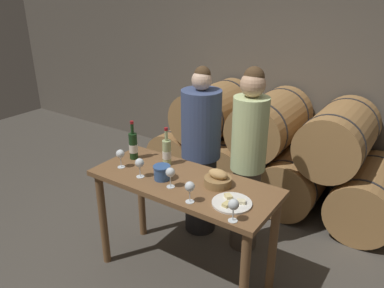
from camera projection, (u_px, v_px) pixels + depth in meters
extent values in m
plane|color=#4C473F|center=(184.00, 274.00, 3.12)|extent=(10.00, 10.00, 0.00)
cube|color=#60594F|center=(298.00, 46.00, 4.21)|extent=(10.00, 0.12, 3.20)
cylinder|color=#A87A47|center=(189.00, 148.00, 4.80)|extent=(0.62, 0.98, 0.62)
cylinder|color=#2D2D33|center=(174.00, 156.00, 4.56)|extent=(0.63, 0.02, 0.63)
cylinder|color=#2D2D33|center=(202.00, 140.00, 5.04)|extent=(0.63, 0.02, 0.63)
cylinder|color=#A87A47|center=(239.00, 161.00, 4.43)|extent=(0.62, 0.98, 0.62)
cylinder|color=#2D2D33|center=(226.00, 171.00, 4.19)|extent=(0.63, 0.02, 0.63)
cylinder|color=#2D2D33|center=(250.00, 152.00, 4.67)|extent=(0.63, 0.02, 0.63)
cylinder|color=#A87A47|center=(297.00, 177.00, 4.06)|extent=(0.62, 0.98, 0.62)
cylinder|color=#2D2D33|center=(287.00, 189.00, 3.82)|extent=(0.63, 0.02, 0.63)
cylinder|color=#2D2D33|center=(307.00, 166.00, 4.30)|extent=(0.63, 0.02, 0.63)
cylinder|color=#A87A47|center=(368.00, 196.00, 3.69)|extent=(0.62, 0.98, 0.62)
cylinder|color=#2D2D33|center=(361.00, 210.00, 3.45)|extent=(0.63, 0.02, 0.63)
cylinder|color=#2D2D33|center=(374.00, 183.00, 3.93)|extent=(0.63, 0.02, 0.63)
cylinder|color=#A87A47|center=(214.00, 111.00, 4.40)|extent=(0.62, 0.98, 0.62)
cylinder|color=#2D2D33|center=(199.00, 119.00, 4.16)|extent=(0.63, 0.02, 0.63)
cylinder|color=#2D2D33|center=(227.00, 105.00, 4.64)|extent=(0.63, 0.02, 0.63)
cylinder|color=#A87A47|center=(271.00, 123.00, 4.03)|extent=(0.62, 0.98, 0.62)
cylinder|color=#2D2D33|center=(258.00, 132.00, 3.79)|extent=(0.63, 0.02, 0.63)
cylinder|color=#2D2D33|center=(282.00, 115.00, 4.27)|extent=(0.63, 0.02, 0.63)
cylinder|color=#A87A47|center=(339.00, 137.00, 3.66)|extent=(0.62, 0.98, 0.62)
cylinder|color=#2D2D33|center=(330.00, 147.00, 3.42)|extent=(0.63, 0.02, 0.63)
cylinder|color=#2D2D33|center=(347.00, 128.00, 3.90)|extent=(0.63, 0.02, 0.63)
cylinder|color=brown|center=(103.00, 220.00, 3.11)|extent=(0.06, 0.06, 0.85)
cylinder|color=brown|center=(244.00, 284.00, 2.44)|extent=(0.06, 0.06, 0.85)
cylinder|color=brown|center=(141.00, 195.00, 3.48)|extent=(0.06, 0.06, 0.85)
cylinder|color=brown|center=(273.00, 246.00, 2.80)|extent=(0.06, 0.06, 0.85)
cube|color=brown|center=(183.00, 183.00, 2.78)|extent=(1.43, 0.60, 0.04)
cylinder|color=#232326|center=(201.00, 193.00, 3.58)|extent=(0.29, 0.29, 0.78)
cylinder|color=#3D4C75|center=(201.00, 124.00, 3.31)|extent=(0.36, 0.36, 0.62)
sphere|color=beige|center=(202.00, 80.00, 3.15)|extent=(0.17, 0.17, 0.17)
sphere|color=#47331E|center=(202.00, 74.00, 3.14)|extent=(0.14, 0.14, 0.14)
cylinder|color=#4C4238|center=(245.00, 208.00, 3.34)|extent=(0.24, 0.24, 0.79)
cylinder|color=beige|center=(250.00, 134.00, 3.06)|extent=(0.30, 0.30, 0.62)
sphere|color=tan|center=(253.00, 84.00, 2.90)|extent=(0.20, 0.20, 0.20)
sphere|color=#47331E|center=(254.00, 77.00, 2.89)|extent=(0.17, 0.17, 0.17)
cylinder|color=#193819|center=(133.00, 146.00, 3.09)|extent=(0.07, 0.07, 0.22)
cylinder|color=#193819|center=(132.00, 129.00, 3.03)|extent=(0.03, 0.03, 0.09)
cylinder|color=maroon|center=(132.00, 122.00, 3.01)|extent=(0.03, 0.03, 0.02)
cylinder|color=white|center=(133.00, 148.00, 3.09)|extent=(0.07, 0.07, 0.07)
cylinder|color=#ADBC7F|center=(167.00, 153.00, 2.99)|extent=(0.07, 0.07, 0.21)
cylinder|color=#ADBC7F|center=(166.00, 136.00, 2.93)|extent=(0.03, 0.03, 0.09)
cylinder|color=maroon|center=(166.00, 129.00, 2.91)|extent=(0.03, 0.03, 0.02)
cylinder|color=white|center=(167.00, 154.00, 2.99)|extent=(0.07, 0.07, 0.07)
cylinder|color=#335693|center=(162.00, 173.00, 2.77)|extent=(0.12, 0.12, 0.11)
cylinder|color=#335693|center=(162.00, 167.00, 2.75)|extent=(0.13, 0.13, 0.01)
cylinder|color=olive|center=(218.00, 181.00, 2.69)|extent=(0.20, 0.20, 0.06)
ellipsoid|color=tan|center=(218.00, 174.00, 2.67)|extent=(0.15, 0.09, 0.07)
cylinder|color=white|center=(232.00, 203.00, 2.47)|extent=(0.27, 0.27, 0.01)
cube|color=beige|center=(241.00, 202.00, 2.45)|extent=(0.07, 0.06, 0.02)
cube|color=beige|center=(228.00, 196.00, 2.52)|extent=(0.07, 0.07, 0.02)
cube|color=#E0CC7F|center=(227.00, 204.00, 2.42)|extent=(0.05, 0.06, 0.02)
cylinder|color=white|center=(121.00, 167.00, 2.97)|extent=(0.06, 0.06, 0.00)
cylinder|color=white|center=(121.00, 162.00, 2.96)|extent=(0.01, 0.01, 0.08)
sphere|color=white|center=(120.00, 154.00, 2.93)|extent=(0.07, 0.07, 0.07)
cylinder|color=white|center=(140.00, 177.00, 2.83)|extent=(0.06, 0.06, 0.00)
cylinder|color=white|center=(140.00, 171.00, 2.81)|extent=(0.01, 0.01, 0.08)
sphere|color=white|center=(140.00, 163.00, 2.78)|extent=(0.07, 0.07, 0.07)
cylinder|color=white|center=(171.00, 187.00, 2.68)|extent=(0.06, 0.06, 0.00)
cylinder|color=white|center=(171.00, 181.00, 2.67)|extent=(0.01, 0.01, 0.08)
sphere|color=white|center=(170.00, 172.00, 2.64)|extent=(0.07, 0.07, 0.07)
cylinder|color=white|center=(190.00, 202.00, 2.50)|extent=(0.06, 0.06, 0.00)
cylinder|color=white|center=(190.00, 196.00, 2.48)|extent=(0.01, 0.01, 0.08)
sphere|color=white|center=(190.00, 186.00, 2.45)|extent=(0.07, 0.07, 0.07)
cylinder|color=white|center=(233.00, 221.00, 2.29)|extent=(0.06, 0.06, 0.00)
cylinder|color=white|center=(233.00, 214.00, 2.28)|extent=(0.01, 0.01, 0.08)
sphere|color=white|center=(234.00, 204.00, 2.25)|extent=(0.07, 0.07, 0.07)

